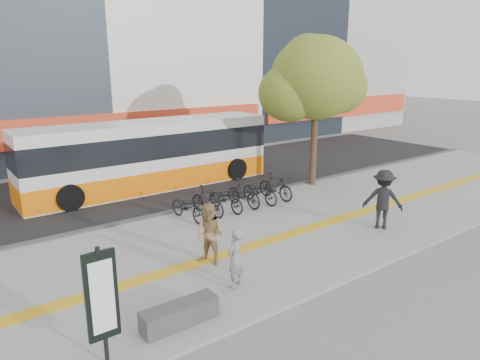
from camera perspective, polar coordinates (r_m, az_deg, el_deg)
ground at (r=11.42m, az=0.85°, el=-11.77°), size 120.00×120.00×0.00m
sidewalk at (r=12.51m, az=-3.38°, el=-9.11°), size 40.00×7.00×0.08m
tactile_strip at (r=12.11m, az=-2.07°, el=-9.70°), size 40.00×0.45×0.01m
street at (r=18.89m, az=-15.99°, el=-1.33°), size 40.00×8.00×0.06m
curb at (r=15.35m, az=-10.61°, el=-4.59°), size 40.00×0.25×0.14m
bench at (r=9.16m, az=-7.91°, el=-17.04°), size 1.60×0.45×0.45m
signboard at (r=7.85m, az=-17.67°, el=-14.51°), size 0.55×0.10×2.20m
street_tree at (r=18.62m, az=9.68°, el=12.82°), size 4.40×3.80×6.31m
bus at (r=18.65m, az=-11.66°, el=3.00°), size 10.52×2.49×2.80m
bicycle_row at (r=15.59m, az=-0.78°, el=-2.11°), size 4.62×1.81×1.02m
seated_woman at (r=10.20m, az=-0.63°, el=-10.19°), size 0.62×0.52×1.44m
pedestrian_tan at (r=11.28m, az=-3.96°, el=-7.15°), size 0.89×0.98×1.64m
pedestrian_dark at (r=14.40m, az=18.26°, el=-2.41°), size 1.28×1.41×1.90m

